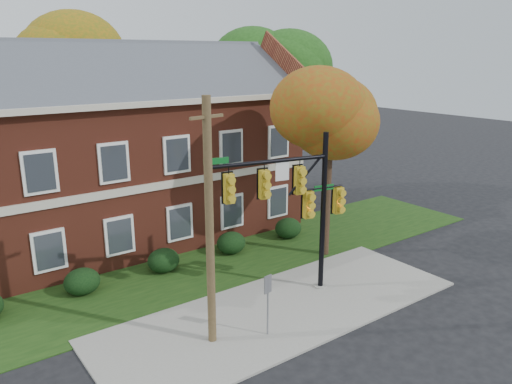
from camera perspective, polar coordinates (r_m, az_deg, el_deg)
ground at (r=18.25m, az=5.11°, el=-14.57°), size 120.00×120.00×0.00m
sidewalk at (r=18.89m, az=3.07°, el=-13.28°), size 14.00×5.00×0.08m
grass_strip at (r=22.58m, az=-5.07°, el=-8.35°), size 30.00×6.00×0.04m
apartment_building at (r=25.54m, az=-16.23°, el=5.56°), size 18.80×8.80×9.74m
hedge_left at (r=20.98m, az=-19.26°, el=-9.63°), size 1.40×1.26×1.05m
hedge_center at (r=22.09m, az=-10.53°, el=-7.69°), size 1.40×1.26×1.05m
hedge_right at (r=23.66m, az=-2.86°, el=-5.83°), size 1.40×1.26×1.05m
hedge_far_right at (r=25.63m, az=3.69°, el=-4.14°), size 1.40×1.26×1.05m
tree_near_right at (r=22.34m, az=9.13°, el=9.00°), size 4.50×4.25×8.58m
tree_right_rear at (r=31.61m, az=2.83°, el=13.66°), size 6.30×5.95×10.62m
tree_far_rear at (r=33.07m, az=-19.41°, el=14.17°), size 6.84×6.46×11.52m
traffic_signal at (r=18.65m, az=4.80°, el=-0.71°), size 5.61×1.25×6.34m
utility_pole at (r=15.39m, az=-5.34°, el=-3.81°), size 1.24×0.32×8.00m
sign_post at (r=16.66m, az=1.35°, el=-11.74°), size 0.32×0.09×2.21m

